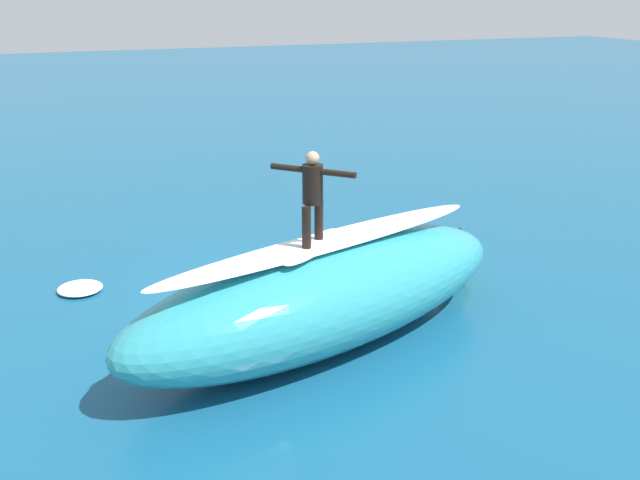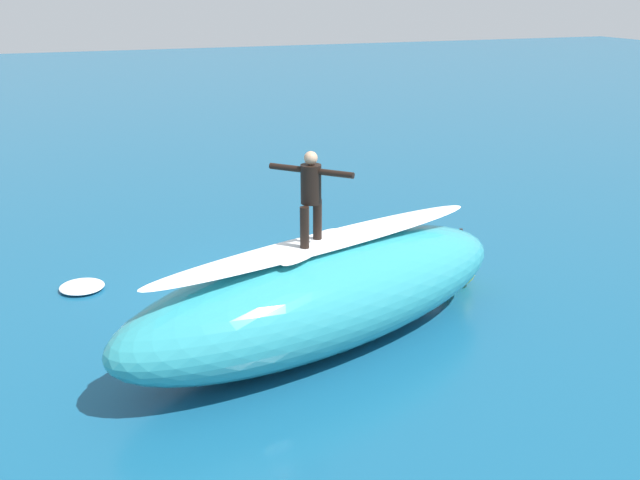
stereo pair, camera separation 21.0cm
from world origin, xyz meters
The scene contains 10 objects.
ground_plane centered at (0.00, 0.00, 0.00)m, with size 120.00×120.00×0.00m, color #145175.
wave_crest centered at (-0.45, 2.36, 0.93)m, with size 7.89×2.42×1.85m, color teal.
wave_foam_lip centered at (-0.45, 2.36, 1.89)m, with size 6.71×0.85×0.08m, color white.
surfboard_riding centered at (-0.17, 2.45, 1.88)m, with size 1.97×0.52×0.06m, color silver.
surfer_riding centered at (-0.17, 2.45, 2.82)m, with size 1.10×1.13×1.56m.
surfboard_paddling centered at (-1.60, -0.56, 0.05)m, with size 2.50×0.56×0.09m, color yellow.
surfer_paddling centered at (-1.70, -0.65, 0.23)m, with size 1.47×1.37×0.32m.
buoy_marker centered at (-3.97, 0.92, 0.37)m, with size 0.73×0.73×1.24m.
foam_patch_near centered at (0.67, 2.65, 0.07)m, with size 0.87×0.68×0.14m, color white.
foam_patch_mid centered at (3.44, -1.55, 0.07)m, with size 0.91×0.89×0.13m, color white.
Camera 2 is at (3.52, 12.86, 5.95)m, focal length 40.08 mm.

